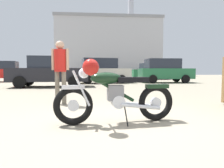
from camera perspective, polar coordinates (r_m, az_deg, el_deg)
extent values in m
plane|color=gray|center=(3.51, 3.95, -10.83)|extent=(80.00, 80.00, 0.00)
torus|color=black|center=(3.34, -10.89, -6.01)|extent=(0.65, 0.18, 0.64)
cylinder|color=silver|center=(3.34, -10.89, -6.01)|extent=(0.19, 0.10, 0.18)
torus|color=black|center=(3.67, 12.29, -5.15)|extent=(0.65, 0.18, 0.64)
cylinder|color=silver|center=(3.67, 12.29, -5.15)|extent=(0.19, 0.10, 0.18)
cube|color=silver|center=(3.30, -10.95, -0.87)|extent=(0.37, 0.17, 0.06)
cube|color=black|center=(3.65, 12.64, -0.63)|extent=(0.41, 0.17, 0.07)
cylinder|color=silver|center=(3.24, -8.68, -1.24)|extent=(0.29, 0.07, 0.58)
cylinder|color=silver|center=(3.39, -8.85, -1.03)|extent=(0.29, 0.07, 0.58)
sphere|color=silver|center=(3.30, -8.01, 3.09)|extent=(0.17, 0.17, 0.17)
cylinder|color=silver|center=(3.31, -6.63, 4.31)|extent=(0.10, 0.62, 0.03)
sphere|color=#B21914|center=(3.01, -6.05, 4.76)|extent=(0.25, 0.25, 0.25)
cylinder|color=black|center=(3.39, 0.22, -1.40)|extent=(0.76, 0.14, 0.47)
ellipsoid|color=black|center=(3.35, -1.71, 1.66)|extent=(0.54, 0.28, 0.20)
cube|color=black|center=(3.47, 5.77, 1.21)|extent=(0.56, 0.26, 0.09)
cube|color=slate|center=(3.41, 0.94, -2.53)|extent=(0.28, 0.21, 0.26)
cylinder|color=silver|center=(3.43, 1.59, -5.00)|extent=(0.24, 0.22, 0.22)
cylinder|color=silver|center=(3.47, 8.14, -6.30)|extent=(0.70, 0.14, 0.14)
cylinder|color=silver|center=(3.65, 7.03, -5.78)|extent=(0.70, 0.14, 0.14)
cylinder|color=black|center=(3.34, 3.99, -8.77)|extent=(0.05, 0.24, 0.33)
cube|color=brown|center=(6.04, 29.25, 1.06)|extent=(0.08, 0.10, 1.20)
cylinder|color=#706656|center=(5.48, -15.24, -1.13)|extent=(0.12, 0.12, 0.86)
cylinder|color=#706656|center=(5.42, -13.43, -1.15)|extent=(0.12, 0.12, 0.86)
cylinder|color=red|center=(5.44, -14.46, 6.44)|extent=(0.30, 0.30, 0.58)
cylinder|color=tan|center=(5.50, -16.36, 6.68)|extent=(0.08, 0.08, 0.55)
cylinder|color=tan|center=(5.39, -12.52, 6.81)|extent=(0.08, 0.08, 0.55)
sphere|color=tan|center=(5.47, -14.53, 10.63)|extent=(0.22, 0.22, 0.22)
cylinder|color=black|center=(16.91, 17.76, 1.58)|extent=(0.60, 0.20, 0.60)
cylinder|color=black|center=(15.41, 20.11, 1.34)|extent=(0.60, 0.20, 0.60)
cylinder|color=black|center=(16.13, 9.87, 1.61)|extent=(0.60, 0.20, 0.60)
cylinder|color=black|center=(14.56, 11.52, 1.36)|extent=(0.60, 0.20, 0.60)
cube|color=#23663D|center=(15.70, 14.90, 2.87)|extent=(3.93, 1.70, 0.76)
cube|color=#232833|center=(15.62, 14.07, 5.59)|extent=(2.43, 1.56, 0.72)
cylinder|color=black|center=(11.17, -24.73, 0.45)|extent=(0.63, 0.23, 0.62)
cylinder|color=black|center=(12.83, -22.58, 0.89)|extent=(0.63, 0.23, 0.62)
cylinder|color=black|center=(10.73, -10.75, 0.61)|extent=(0.63, 0.23, 0.62)
cylinder|color=black|center=(12.45, -10.44, 1.03)|extent=(0.63, 0.23, 0.62)
cube|color=black|center=(11.71, -17.23, 2.53)|extent=(4.27, 1.91, 0.72)
cube|color=#232833|center=(11.71, -17.29, 5.85)|extent=(2.07, 1.65, 0.64)
cylinder|color=black|center=(15.78, 0.93, 1.61)|extent=(0.62, 0.28, 0.60)
cylinder|color=black|center=(14.21, 2.77, 1.38)|extent=(0.62, 0.28, 0.60)
cylinder|color=black|center=(15.28, -7.75, 1.51)|extent=(0.62, 0.28, 0.60)
cylinder|color=black|center=(13.66, -6.85, 1.26)|extent=(0.62, 0.28, 0.60)
cube|color=beige|center=(14.68, -2.69, 2.94)|extent=(4.11, 2.25, 0.76)
cube|color=#232833|center=(14.63, -3.66, 5.83)|extent=(2.61, 1.89, 0.72)
cylinder|color=black|center=(19.27, -23.70, 1.71)|extent=(0.64, 0.29, 0.62)
cylinder|color=black|center=(17.58, -24.63, 1.53)|extent=(0.64, 0.29, 0.62)
cube|color=red|center=(18.70, -28.25, 2.64)|extent=(4.40, 2.30, 0.72)
cube|color=#232833|center=(18.71, -28.32, 4.72)|extent=(2.20, 1.83, 0.64)
cylinder|color=black|center=(22.64, 13.19, 2.18)|extent=(0.64, 0.26, 0.62)
cylinder|color=black|center=(21.09, 15.15, 2.04)|extent=(0.64, 0.26, 0.62)
cylinder|color=black|center=(21.65, 6.69, 2.19)|extent=(0.64, 0.26, 0.62)
cylinder|color=black|center=(20.02, 8.23, 2.05)|extent=(0.64, 0.26, 0.62)
cube|color=#23663D|center=(21.30, 10.88, 3.09)|extent=(4.35, 2.13, 0.72)
cube|color=#232833|center=(21.31, 10.90, 4.92)|extent=(2.15, 1.75, 0.64)
cube|color=#B2B2B7|center=(40.42, -1.28, 9.56)|extent=(18.64, 12.12, 9.97)
cube|color=gray|center=(41.28, -1.29, 16.81)|extent=(18.94, 12.42, 0.50)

